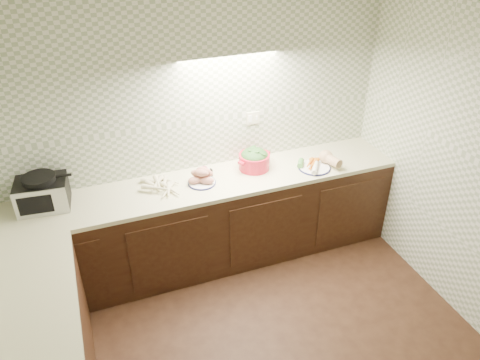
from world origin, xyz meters
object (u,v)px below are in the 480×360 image
object	(u,v)px
parsnip_pile	(159,183)
onion_bowl	(205,172)
sweet_potato_plate	(202,177)
veg_plate	(319,161)
toaster_oven	(42,193)
dutch_oven	(254,159)

from	to	relation	value
parsnip_pile	onion_bowl	world-z (taller)	onion_bowl
sweet_potato_plate	onion_bowl	distance (m)	0.13
sweet_potato_plate	veg_plate	xyz separation A→B (m)	(1.13, -0.10, -0.01)
toaster_oven	sweet_potato_plate	xyz separation A→B (m)	(1.32, -0.11, -0.07)
onion_bowl	dutch_oven	size ratio (longest dim) A/B	0.36
toaster_oven	dutch_oven	world-z (taller)	toaster_oven
sweet_potato_plate	parsnip_pile	bearing A→B (deg)	167.18
parsnip_pile	dutch_oven	xyz separation A→B (m)	(0.91, -0.01, 0.07)
toaster_oven	dutch_oven	xyz separation A→B (m)	(1.85, -0.03, -0.04)
parsnip_pile	veg_plate	bearing A→B (deg)	-6.91
toaster_oven	dutch_oven	size ratio (longest dim) A/B	1.15
sweet_potato_plate	onion_bowl	bearing A→B (deg)	59.23
toaster_oven	veg_plate	bearing A→B (deg)	0.82
parsnip_pile	dutch_oven	size ratio (longest dim) A/B	1.02
parsnip_pile	toaster_oven	bearing A→B (deg)	178.65
onion_bowl	veg_plate	world-z (taller)	veg_plate
sweet_potato_plate	dutch_oven	world-z (taller)	dutch_oven
toaster_oven	veg_plate	distance (m)	2.46
onion_bowl	veg_plate	xyz separation A→B (m)	(1.06, -0.21, 0.01)
onion_bowl	dutch_oven	bearing A→B (deg)	-4.15
onion_bowl	toaster_oven	bearing A→B (deg)	-179.72
toaster_oven	sweet_potato_plate	size ratio (longest dim) A/B	1.66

